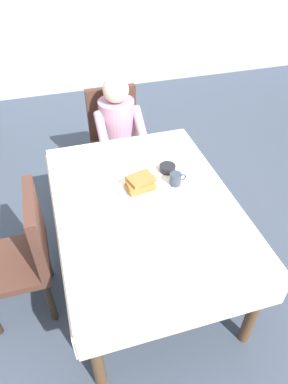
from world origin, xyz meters
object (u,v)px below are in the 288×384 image
object	(u,v)px
dining_table_main	(145,212)
chair_left_side	(25,250)
breakfast_stack	(141,183)
fork_left_of_plate	(113,198)
spoon_near_edge	(163,225)
cup_coffee	(176,179)
diner_person	(118,129)
chair_diner	(115,134)
knife_right_of_plate	(170,187)
plate_breakfast	(141,190)
bowl_butter	(168,168)

from	to	relation	value
dining_table_main	chair_left_side	distance (m)	0.78
breakfast_stack	fork_left_of_plate	xyz separation A→B (m)	(-0.19, -0.02, -0.06)
spoon_near_edge	cup_coffee	bearing A→B (deg)	63.52
diner_person	spoon_near_edge	xyz separation A→B (m)	(-0.02, -1.24, 0.07)
chair_diner	cup_coffee	world-z (taller)	chair_diner
diner_person	knife_right_of_plate	distance (m)	0.94
knife_right_of_plate	spoon_near_edge	world-z (taller)	same
diner_person	plate_breakfast	world-z (taller)	diner_person
fork_left_of_plate	chair_diner	bearing A→B (deg)	-11.06
spoon_near_edge	plate_breakfast	bearing A→B (deg)	100.45
knife_right_of_plate	spoon_near_edge	distance (m)	0.35
spoon_near_edge	fork_left_of_plate	bearing A→B (deg)	130.15
plate_breakfast	chair_left_side	bearing A→B (deg)	-172.31
breakfast_stack	spoon_near_edge	world-z (taller)	breakfast_stack
chair_left_side	plate_breakfast	world-z (taller)	chair_left_side
diner_person	spoon_near_edge	distance (m)	1.24
dining_table_main	bowl_butter	bearing A→B (deg)	47.25
breakfast_stack	cup_coffee	bearing A→B (deg)	-0.53
diner_person	chair_left_side	xyz separation A→B (m)	(-0.83, -1.01, -0.14)
dining_table_main	cup_coffee	bearing A→B (deg)	23.80
dining_table_main	plate_breakfast	bearing A→B (deg)	87.43
cup_coffee	spoon_near_edge	world-z (taller)	cup_coffee
chair_left_side	fork_left_of_plate	bearing A→B (deg)	-81.77
chair_diner	knife_right_of_plate	bearing A→B (deg)	96.85
chair_left_side	bowl_butter	world-z (taller)	chair_left_side
plate_breakfast	breakfast_stack	size ratio (longest dim) A/B	1.40
dining_table_main	plate_breakfast	distance (m)	0.14
chair_left_side	knife_right_of_plate	bearing A→B (deg)	-84.99
dining_table_main	breakfast_stack	xyz separation A→B (m)	(0.00, 0.11, 0.15)
fork_left_of_plate	spoon_near_edge	size ratio (longest dim) A/B	1.20
plate_breakfast	bowl_butter	distance (m)	0.28
fork_left_of_plate	spoon_near_edge	bearing A→B (deg)	-142.45
diner_person	cup_coffee	xyz separation A→B (m)	(0.18, -0.91, 0.11)
chair_left_side	spoon_near_edge	bearing A→B (deg)	-105.77
chair_diner	spoon_near_edge	xyz separation A→B (m)	(-0.02, -1.40, 0.21)
spoon_near_edge	chair_left_side	bearing A→B (deg)	168.73
breakfast_stack	dining_table_main	bearing A→B (deg)	-91.97
cup_coffee	fork_left_of_plate	bearing A→B (deg)	-177.12
bowl_butter	plate_breakfast	bearing A→B (deg)	-146.79
breakfast_stack	cup_coffee	size ratio (longest dim) A/B	1.77
chair_left_side	breakfast_stack	bearing A→B (deg)	-82.04
diner_person	knife_right_of_plate	size ratio (longest dim) A/B	5.60
cup_coffee	breakfast_stack	bearing A→B (deg)	179.47
diner_person	cup_coffee	size ratio (longest dim) A/B	9.91
dining_table_main	breakfast_stack	bearing A→B (deg)	88.03
plate_breakfast	fork_left_of_plate	size ratio (longest dim) A/B	1.56
cup_coffee	knife_right_of_plate	size ratio (longest dim) A/B	0.57
breakfast_stack	cup_coffee	distance (m)	0.24
knife_right_of_plate	spoon_near_edge	size ratio (longest dim) A/B	1.33
spoon_near_edge	breakfast_stack	bearing A→B (deg)	100.55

